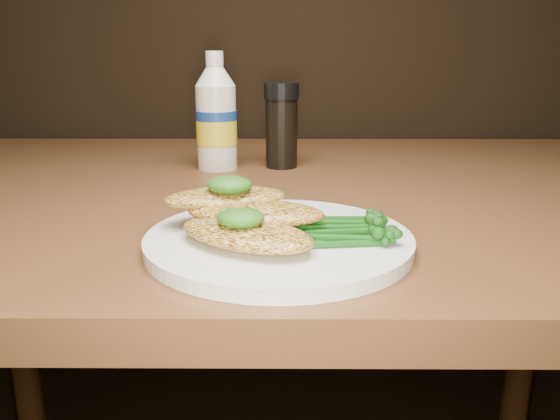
{
  "coord_description": "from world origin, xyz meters",
  "views": [
    {
      "loc": [
        0.03,
        0.28,
        0.94
      ],
      "look_at": [
        0.02,
        0.79,
        0.79
      ],
      "focal_mm": 37.07,
      "sensor_mm": 36.0,
      "label": 1
    }
  ],
  "objects_px": {
    "mayo_bottle": "(216,111)",
    "pepper_grinder": "(282,125)",
    "plate": "(279,241)",
    "dining_table": "(266,419)"
  },
  "relations": [
    {
      "from": "plate",
      "to": "mayo_bottle",
      "type": "relative_size",
      "value": 1.44
    },
    {
      "from": "dining_table",
      "to": "plate",
      "type": "height_order",
      "value": "plate"
    },
    {
      "from": "dining_table",
      "to": "pepper_grinder",
      "type": "distance_m",
      "value": 0.46
    },
    {
      "from": "plate",
      "to": "mayo_bottle",
      "type": "distance_m",
      "value": 0.38
    },
    {
      "from": "plate",
      "to": "mayo_bottle",
      "type": "bearing_deg",
      "value": 105.22
    },
    {
      "from": "mayo_bottle",
      "to": "pepper_grinder",
      "type": "relative_size",
      "value": 1.35
    },
    {
      "from": "dining_table",
      "to": "mayo_bottle",
      "type": "height_order",
      "value": "mayo_bottle"
    },
    {
      "from": "pepper_grinder",
      "to": "mayo_bottle",
      "type": "bearing_deg",
      "value": -173.21
    },
    {
      "from": "dining_table",
      "to": "pepper_grinder",
      "type": "bearing_deg",
      "value": 79.55
    },
    {
      "from": "mayo_bottle",
      "to": "pepper_grinder",
      "type": "bearing_deg",
      "value": 6.79
    }
  ]
}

